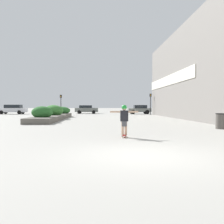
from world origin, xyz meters
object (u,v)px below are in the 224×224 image
trash_bin (221,121)px  car_center_left (140,109)px  skateboarder (124,117)px  skateboard (124,136)px  car_center_right (13,109)px  traffic_light_right (151,100)px  car_rightmost (86,109)px  traffic_light_left (61,101)px  car_leftmost (207,109)px

trash_bin → car_center_left: (-0.41, 27.62, 0.33)m
skateboarder → car_center_left: (5.77, 31.31, -0.10)m
skateboard → car_center_right: bearing=118.4°
car_center_left → traffic_light_right: 4.22m
skateboard → skateboarder: 0.83m
skateboarder → traffic_light_right: (6.87, 27.51, 1.34)m
skateboard → car_center_left: car_center_left is taller
car_center_left → skateboard: bearing=169.6°
car_rightmost → traffic_light_left: traffic_light_left is taller
car_leftmost → traffic_light_left: size_ratio=1.26×
car_center_left → traffic_light_right: traffic_light_right is taller
skateboarder → traffic_light_left: size_ratio=0.43×
skateboarder → traffic_light_left: (-6.90, 27.31, 1.21)m
car_leftmost → car_center_right: 33.25m
car_rightmost → traffic_light_right: (10.23, -6.16, 1.47)m
trash_bin → car_center_right: 35.79m
skateboard → car_rightmost: bearing=97.9°
skateboard → car_center_left: 31.85m
skateboarder → car_rightmost: 33.83m
trash_bin → car_center_right: bearing=127.7°
skateboarder → traffic_light_right: 28.39m
skateboarder → traffic_light_left: traffic_light_left is taller
skateboard → car_rightmost: car_rightmost is taller
car_rightmost → traffic_light_left: size_ratio=1.33×
skateboard → traffic_light_left: bearing=106.4°
skateboard → traffic_light_right: 28.44m
car_leftmost → traffic_light_left: traffic_light_left is taller
skateboard → car_leftmost: 36.00m
traffic_light_left → trash_bin: bearing=-61.0°
car_center_left → traffic_light_left: traffic_light_left is taller
skateboard → trash_bin: trash_bin is taller
car_leftmost → car_rightmost: (-20.89, 2.24, 0.02)m
car_leftmost → traffic_light_right: 11.46m
skateboarder → traffic_light_left: 28.20m
trash_bin → car_leftmost: bearing=67.7°
traffic_light_right → car_leftmost: bearing=20.2°
skateboard → car_rightmost: size_ratio=0.14×
trash_bin → car_center_right: size_ratio=0.20×
car_center_left → car_center_right: size_ratio=0.82×
trash_bin → car_leftmost: 29.97m
traffic_light_right → skateboarder: bearing=-104.0°
trash_bin → traffic_light_right: size_ratio=0.29×
skateboard → trash_bin: (6.18, 3.69, 0.40)m
skateboarder → car_center_left: bearing=81.8°
car_center_right → traffic_light_left: size_ratio=1.53×
car_center_left → car_center_right: (-21.48, 0.69, 0.02)m
trash_bin → car_center_right: car_center_right is taller
trash_bin → traffic_light_right: traffic_light_right is taller
skateboard → trash_bin: 7.21m
car_center_right → car_leftmost: bearing=-91.0°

